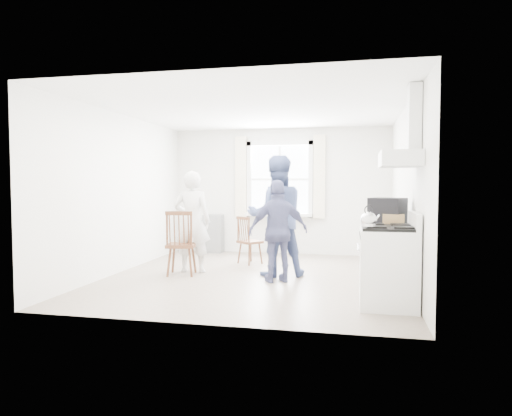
{
  "coord_description": "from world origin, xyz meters",
  "views": [
    {
      "loc": [
        1.48,
        -6.92,
        1.45
      ],
      "look_at": [
        -0.02,
        0.2,
        1.07
      ],
      "focal_mm": 32.0,
      "sensor_mm": 36.0,
      "label": 1
    }
  ],
  "objects_px": {
    "windsor_chair_b": "(246,235)",
    "gas_stove": "(388,266)",
    "person_mid": "(276,216)",
    "person_right": "(278,231)",
    "person_left": "(192,222)",
    "stereo_stack": "(387,212)",
    "windsor_chair_a": "(180,236)",
    "low_cabinet": "(390,259)"
  },
  "relations": [
    {
      "from": "windsor_chair_a",
      "to": "windsor_chair_b",
      "type": "relative_size",
      "value": 1.19
    },
    {
      "from": "person_left",
      "to": "gas_stove",
      "type": "bearing_deg",
      "value": 146.24
    },
    {
      "from": "person_mid",
      "to": "stereo_stack",
      "type": "bearing_deg",
      "value": 133.0
    },
    {
      "from": "gas_stove",
      "to": "low_cabinet",
      "type": "bearing_deg",
      "value": 84.32
    },
    {
      "from": "gas_stove",
      "to": "person_mid",
      "type": "distance_m",
      "value": 2.24
    },
    {
      "from": "gas_stove",
      "to": "person_right",
      "type": "height_order",
      "value": "person_right"
    },
    {
      "from": "windsor_chair_b",
      "to": "person_left",
      "type": "distance_m",
      "value": 1.18
    },
    {
      "from": "gas_stove",
      "to": "windsor_chair_a",
      "type": "relative_size",
      "value": 1.08
    },
    {
      "from": "windsor_chair_b",
      "to": "gas_stove",
      "type": "bearing_deg",
      "value": -46.41
    },
    {
      "from": "windsor_chair_a",
      "to": "person_mid",
      "type": "bearing_deg",
      "value": 13.67
    },
    {
      "from": "person_left",
      "to": "person_right",
      "type": "height_order",
      "value": "person_left"
    },
    {
      "from": "gas_stove",
      "to": "person_left",
      "type": "relative_size",
      "value": 0.67
    },
    {
      "from": "person_left",
      "to": "stereo_stack",
      "type": "bearing_deg",
      "value": 156.68
    },
    {
      "from": "gas_stove",
      "to": "person_right",
      "type": "xyz_separation_m",
      "value": [
        -1.49,
        1.06,
        0.27
      ]
    },
    {
      "from": "stereo_stack",
      "to": "person_left",
      "type": "bearing_deg",
      "value": 163.72
    },
    {
      "from": "stereo_stack",
      "to": "person_mid",
      "type": "height_order",
      "value": "person_mid"
    },
    {
      "from": "windsor_chair_a",
      "to": "low_cabinet",
      "type": "bearing_deg",
      "value": -8.15
    },
    {
      "from": "person_right",
      "to": "windsor_chair_b",
      "type": "bearing_deg",
      "value": -82.65
    },
    {
      "from": "windsor_chair_a",
      "to": "person_right",
      "type": "xyz_separation_m",
      "value": [
        1.58,
        -0.09,
        0.12
      ]
    },
    {
      "from": "windsor_chair_a",
      "to": "stereo_stack",
      "type": "bearing_deg",
      "value": -9.61
    },
    {
      "from": "person_left",
      "to": "person_right",
      "type": "distance_m",
      "value": 1.58
    },
    {
      "from": "low_cabinet",
      "to": "stereo_stack",
      "type": "relative_size",
      "value": 1.7
    },
    {
      "from": "person_mid",
      "to": "person_right",
      "type": "bearing_deg",
      "value": 84.67
    },
    {
      "from": "windsor_chair_a",
      "to": "person_mid",
      "type": "relative_size",
      "value": 0.55
    },
    {
      "from": "windsor_chair_b",
      "to": "low_cabinet",
      "type": "bearing_deg",
      "value": -35.93
    },
    {
      "from": "low_cabinet",
      "to": "person_right",
      "type": "distance_m",
      "value": 1.63
    },
    {
      "from": "windsor_chair_b",
      "to": "person_left",
      "type": "height_order",
      "value": "person_left"
    },
    {
      "from": "low_cabinet",
      "to": "person_mid",
      "type": "relative_size",
      "value": 0.47
    },
    {
      "from": "person_left",
      "to": "person_mid",
      "type": "height_order",
      "value": "person_mid"
    },
    {
      "from": "gas_stove",
      "to": "person_right",
      "type": "distance_m",
      "value": 1.85
    },
    {
      "from": "windsor_chair_a",
      "to": "windsor_chair_b",
      "type": "xyz_separation_m",
      "value": [
        0.76,
        1.27,
        -0.1
      ]
    },
    {
      "from": "windsor_chair_b",
      "to": "person_right",
      "type": "relative_size",
      "value": 0.58
    },
    {
      "from": "person_right",
      "to": "low_cabinet",
      "type": "bearing_deg",
      "value": 143.71
    },
    {
      "from": "stereo_stack",
      "to": "windsor_chair_b",
      "type": "distance_m",
      "value": 2.99
    },
    {
      "from": "windsor_chair_b",
      "to": "person_left",
      "type": "relative_size",
      "value": 0.52
    },
    {
      "from": "windsor_chair_a",
      "to": "person_mid",
      "type": "xyz_separation_m",
      "value": [
        1.47,
        0.36,
        0.31
      ]
    },
    {
      "from": "stereo_stack",
      "to": "person_left",
      "type": "distance_m",
      "value": 3.16
    },
    {
      "from": "low_cabinet",
      "to": "windsor_chair_a",
      "type": "bearing_deg",
      "value": 171.85
    },
    {
      "from": "windsor_chair_a",
      "to": "person_mid",
      "type": "distance_m",
      "value": 1.55
    },
    {
      "from": "windsor_chair_a",
      "to": "windsor_chair_b",
      "type": "bearing_deg",
      "value": 58.98
    },
    {
      "from": "windsor_chair_a",
      "to": "windsor_chair_b",
      "type": "distance_m",
      "value": 1.49
    },
    {
      "from": "gas_stove",
      "to": "person_left",
      "type": "bearing_deg",
      "value": 153.29
    }
  ]
}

